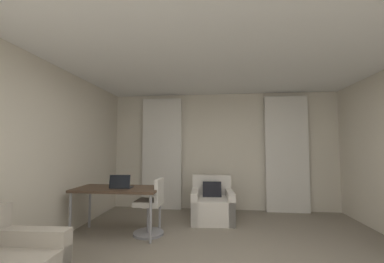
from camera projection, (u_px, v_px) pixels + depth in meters
name	position (u px, v px, depth m)	size (l,w,h in m)	color
wall_window	(222.00, 151.00, 5.44)	(5.12, 0.06, 2.60)	beige
wall_left	(2.00, 155.00, 2.71)	(0.06, 6.12, 2.60)	beige
ceiling	(227.00, 29.00, 2.52)	(5.12, 6.12, 0.06)	white
curtain_left_panel	(162.00, 153.00, 5.45)	(0.90, 0.06, 2.50)	silver
curtain_right_panel	(287.00, 153.00, 5.16)	(0.90, 0.06, 2.50)	silver
armchair	(212.00, 205.00, 4.56)	(0.82, 0.87, 0.82)	silver
desk	(118.00, 192.00, 3.84)	(1.35, 0.66, 0.74)	#4C3828
desk_chair	(151.00, 209.00, 3.81)	(0.48, 0.48, 0.88)	gray
laptop	(121.00, 185.00, 3.78)	(0.34, 0.27, 0.22)	#2D2D33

